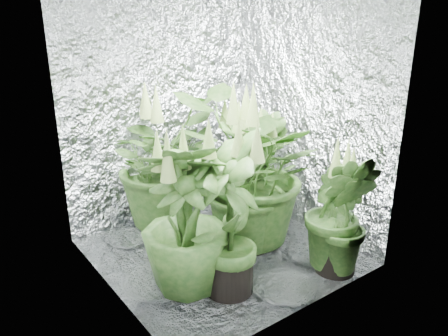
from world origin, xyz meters
name	(u,v)px	position (x,y,z in m)	size (l,w,h in m)	color
ground	(220,252)	(0.00, 0.00, 0.00)	(1.60, 1.60, 0.00)	silver
walls	(220,115)	(0.00, 0.00, 1.00)	(1.62, 1.62, 2.00)	silver
plant_a	(161,160)	(-0.10, 0.64, 0.55)	(1.20, 1.20, 1.16)	black
plant_b	(234,172)	(0.29, 0.21, 0.49)	(0.73, 0.73, 1.08)	black
plant_c	(261,169)	(0.60, 0.25, 0.43)	(0.56, 0.56, 0.95)	black
plant_d	(185,220)	(-0.43, -0.24, 0.47)	(0.69, 0.69, 1.03)	black
plant_e	(252,173)	(0.23, -0.07, 0.58)	(1.04, 1.04, 1.21)	black
plant_f	(229,217)	(-0.22, -0.40, 0.50)	(0.67, 0.67, 1.09)	black
plant_g	(339,216)	(0.48, -0.64, 0.40)	(0.61, 0.61, 0.89)	black
circulation_fan	(261,201)	(0.58, 0.22, 0.17)	(0.21, 0.34, 0.40)	black
plant_label	(347,229)	(0.53, -0.67, 0.30)	(0.04, 0.01, 0.07)	white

